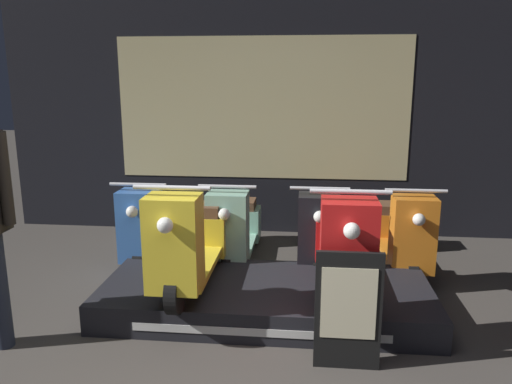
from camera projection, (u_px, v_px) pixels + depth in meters
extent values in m
cube|color=black|center=(262.00, 104.00, 6.06)|extent=(6.41, 0.08, 3.20)
cube|color=beige|center=(262.00, 109.00, 6.03)|extent=(3.53, 0.01, 1.70)
cube|color=black|center=(266.00, 298.00, 4.17)|extent=(2.72, 1.13, 0.24)
cube|color=silver|center=(259.00, 333.00, 3.63)|extent=(1.90, 0.01, 0.06)
cylinder|color=black|center=(175.00, 292.00, 3.61)|extent=(0.09, 0.32, 0.32)
cylinder|color=black|center=(207.00, 241.00, 4.73)|extent=(0.09, 0.32, 0.32)
cube|color=yellow|center=(193.00, 264.00, 4.17)|extent=(0.36, 1.06, 0.05)
cube|color=yellow|center=(174.00, 243.00, 3.55)|extent=(0.38, 0.29, 0.70)
cube|color=yellow|center=(206.00, 233.00, 4.69)|extent=(0.40, 0.34, 0.37)
cube|color=brown|center=(205.00, 209.00, 4.62)|extent=(0.29, 0.31, 0.10)
cylinder|color=silver|center=(172.00, 188.00, 3.45)|extent=(0.54, 0.03, 0.03)
sphere|color=white|center=(165.00, 225.00, 3.31)|extent=(0.11, 0.11, 0.11)
cylinder|color=black|center=(346.00, 300.00, 3.49)|extent=(0.09, 0.32, 0.32)
cylinder|color=black|center=(337.00, 245.00, 4.61)|extent=(0.09, 0.32, 0.32)
cube|color=red|center=(341.00, 270.00, 4.05)|extent=(0.36, 1.06, 0.05)
cube|color=red|center=(348.00, 249.00, 3.43)|extent=(0.38, 0.29, 0.70)
cube|color=red|center=(337.00, 238.00, 4.57)|extent=(0.40, 0.34, 0.37)
cube|color=brown|center=(338.00, 213.00, 4.50)|extent=(0.29, 0.31, 0.10)
cylinder|color=silver|center=(351.00, 192.00, 3.33)|extent=(0.54, 0.03, 0.03)
sphere|color=white|center=(352.00, 231.00, 3.19)|extent=(0.11, 0.11, 0.11)
cylinder|color=black|center=(141.00, 262.00, 4.87)|extent=(0.09, 0.32, 0.32)
cylinder|color=black|center=(173.00, 227.00, 5.99)|extent=(0.09, 0.32, 0.32)
cube|color=#386BBC|center=(159.00, 244.00, 5.43)|extent=(0.36, 1.06, 0.05)
cube|color=#386BBC|center=(140.00, 226.00, 4.81)|extent=(0.38, 0.29, 0.70)
cube|color=#386BBC|center=(172.00, 221.00, 5.94)|extent=(0.40, 0.34, 0.37)
cube|color=brown|center=(171.00, 202.00, 5.88)|extent=(0.29, 0.31, 0.10)
cylinder|color=silver|center=(138.00, 185.00, 4.71)|extent=(0.54, 0.03, 0.03)
sphere|color=white|center=(132.00, 212.00, 4.57)|extent=(0.11, 0.11, 0.11)
cylinder|color=black|center=(228.00, 265.00, 4.78)|extent=(0.09, 0.32, 0.32)
cylinder|color=black|center=(243.00, 230.00, 5.90)|extent=(0.09, 0.32, 0.32)
cube|color=#8EC6AD|center=(236.00, 246.00, 5.34)|extent=(0.36, 1.06, 0.05)
cube|color=#8EC6AD|center=(228.00, 228.00, 4.72)|extent=(0.38, 0.29, 0.70)
cube|color=#8EC6AD|center=(243.00, 223.00, 5.86)|extent=(0.40, 0.34, 0.37)
cube|color=brown|center=(243.00, 204.00, 5.80)|extent=(0.29, 0.31, 0.10)
cylinder|color=silver|center=(227.00, 187.00, 4.62)|extent=(0.54, 0.03, 0.03)
sphere|color=white|center=(224.00, 214.00, 4.48)|extent=(0.11, 0.11, 0.11)
cylinder|color=black|center=(318.00, 269.00, 4.70)|extent=(0.09, 0.32, 0.32)
cylinder|color=black|center=(316.00, 232.00, 5.82)|extent=(0.09, 0.32, 0.32)
cube|color=black|center=(316.00, 249.00, 5.26)|extent=(0.36, 1.06, 0.05)
cube|color=black|center=(319.00, 231.00, 4.64)|extent=(0.38, 0.29, 0.70)
cube|color=black|center=(316.00, 226.00, 5.78)|extent=(0.40, 0.34, 0.37)
cube|color=brown|center=(316.00, 206.00, 5.72)|extent=(0.29, 0.31, 0.10)
cylinder|color=silver|center=(320.00, 189.00, 4.54)|extent=(0.54, 0.03, 0.03)
sphere|color=white|center=(320.00, 217.00, 4.40)|extent=(0.11, 0.11, 0.11)
cylinder|color=black|center=(410.00, 272.00, 4.61)|extent=(0.09, 0.32, 0.32)
cylinder|color=black|center=(390.00, 234.00, 5.74)|extent=(0.09, 0.32, 0.32)
cube|color=orange|center=(399.00, 252.00, 5.18)|extent=(0.36, 1.06, 0.05)
cube|color=orange|center=(413.00, 234.00, 4.55)|extent=(0.38, 0.29, 0.70)
cube|color=orange|center=(391.00, 228.00, 5.69)|extent=(0.40, 0.34, 0.37)
cube|color=brown|center=(392.00, 208.00, 5.63)|extent=(0.29, 0.31, 0.10)
cylinder|color=silver|center=(416.00, 191.00, 4.45)|extent=(0.54, 0.03, 0.03)
sphere|color=white|center=(419.00, 220.00, 4.31)|extent=(0.11, 0.11, 0.11)
cylinder|color=black|center=(5.00, 179.00, 3.36)|extent=(0.08, 0.08, 0.64)
cube|color=black|center=(348.00, 311.00, 3.30)|extent=(0.44, 0.04, 0.83)
cube|color=beige|center=(349.00, 304.00, 3.26)|extent=(0.36, 0.01, 0.50)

